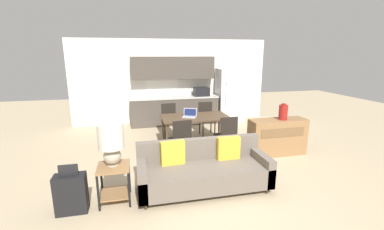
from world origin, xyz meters
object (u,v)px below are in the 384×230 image
suitcase (71,193)px  couch (203,170)px  dining_chair_near_left (181,138)px  dining_chair_far_right (206,117)px  dining_table (195,119)px  table_lamp (111,141)px  dining_chair_near_right (227,134)px  laptop (190,115)px  refrigerator (229,95)px  side_table (114,178)px  vase (283,112)px  credenza (277,137)px  dining_chair_far_left (169,119)px

suitcase → couch: bearing=6.7°
dining_chair_near_left → dining_chair_far_right: bearing=-126.9°
dining_table → table_lamp: bearing=-130.6°
couch → dining_chair_near_right: bearing=55.1°
dining_table → laptop: (-0.14, -0.01, 0.11)m
dining_chair_far_right → couch: bearing=-108.4°
couch → dining_chair_near_left: dining_chair_near_left is taller
refrigerator → laptop: size_ratio=4.47×
dining_table → dining_chair_near_right: 0.96m
side_table → vase: size_ratio=1.64×
dining_table → couch: bearing=-100.1°
refrigerator → dining_chair_far_right: bearing=-132.0°
credenza → refrigerator: bearing=90.0°
dining_chair_far_left → dining_chair_far_right: (1.05, -0.02, 0.00)m
dining_chair_near_left → laptop: bearing=-119.0°
dining_chair_near_left → dining_chair_near_right: bearing=178.2°
dining_table → dining_chair_near_left: 1.00m
vase → dining_table: bearing=150.7°
dining_chair_far_left → table_lamp: bearing=-115.6°
side_table → suitcase: size_ratio=0.79×
dining_table → table_lamp: 2.80m
couch → vase: bearing=26.9°
dining_table → table_lamp: (-1.81, -2.11, 0.29)m
dining_table → suitcase: 3.35m
dining_table → side_table: 2.82m
laptop → dining_chair_near_right: bearing=-25.7°
laptop → suitcase: laptop is taller
couch → side_table: (-1.43, -0.08, 0.06)m
dining_chair_near_left → dining_chair_near_right: (1.04, 0.05, 0.00)m
refrigerator → dining_chair_far_right: 1.77m
refrigerator → credenza: refrigerator is taller
dining_chair_far_right → suitcase: dining_chair_far_right is taller
dining_chair_near_right → laptop: 1.06m
dining_chair_far_right → suitcase: bearing=-134.3°
side_table → dining_chair_far_right: (2.32, 2.95, 0.11)m
couch → side_table: 1.43m
credenza → dining_chair_far_right: dining_chair_far_right is taller
credenza → laptop: 2.09m
table_lamp → dining_chair_near_left: 1.88m
dining_chair_near_right → suitcase: dining_chair_near_right is taller
dining_chair_far_right → laptop: size_ratio=2.32×
table_lamp → credenza: 3.72m
suitcase → side_table: bearing=15.1°
table_lamp → dining_chair_far_right: (2.33, 2.92, -0.47)m
dining_chair_far_left → dining_chair_near_right: (1.05, -1.61, 0.00)m
vase → laptop: size_ratio=0.91×
dining_chair_far_left → dining_chair_near_left: bearing=-91.7°
table_lamp → refrigerator: bearing=50.3°
refrigerator → vase: refrigerator is taller
vase → refrigerator: bearing=91.5°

